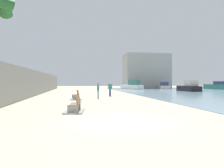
# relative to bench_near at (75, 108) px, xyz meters

# --- Properties ---
(ground_plane) EXTENTS (120.00, 120.00, 0.00)m
(ground_plane) POSITION_rel_bench_near_xyz_m (2.06, 14.61, -0.23)
(ground_plane) COLOR #C6B793
(seawall) EXTENTS (0.80, 64.00, 3.24)m
(seawall) POSITION_rel_bench_near_xyz_m (-5.44, 14.61, 1.39)
(seawall) COLOR gray
(seawall) RESTS_ON ground
(bench_near) EXTENTS (1.33, 2.21, 0.98)m
(bench_near) POSITION_rel_bench_near_xyz_m (0.00, 0.00, 0.00)
(bench_near) COLOR gray
(bench_near) RESTS_ON ground
(bench_far) EXTENTS (1.27, 2.18, 0.98)m
(bench_far) POSITION_rel_bench_near_xyz_m (0.03, 9.00, 0.00)
(bench_far) COLOR gray
(bench_far) RESTS_ON ground
(person_walking) EXTENTS (0.52, 0.24, 1.76)m
(person_walking) POSITION_rel_bench_near_xyz_m (4.23, 13.31, 0.80)
(person_walking) COLOR navy
(person_walking) RESTS_ON ground
(person_standing) EXTENTS (0.23, 0.53, 1.69)m
(person_standing) POSITION_rel_bench_near_xyz_m (2.37, 9.70, 0.75)
(person_standing) COLOR teal
(person_standing) RESTS_ON ground
(boat_mid_bay) EXTENTS (3.45, 5.88, 1.70)m
(boat_mid_bay) POSITION_rel_bench_near_xyz_m (21.29, 36.70, 0.42)
(boat_mid_bay) COLOR beige
(boat_mid_bay) RESTS_ON water_bay
(boat_outer) EXTENTS (2.26, 7.67, 1.87)m
(boat_outer) POSITION_rel_bench_near_xyz_m (32.56, 32.24, 0.53)
(boat_outer) COLOR #337060
(boat_outer) RESTS_ON water_bay
(boat_far_right) EXTENTS (2.62, 5.00, 2.02)m
(boat_far_right) POSITION_rel_bench_near_xyz_m (20.84, 23.93, 0.55)
(boat_far_right) COLOR black
(boat_far_right) RESTS_ON water_bay
(boat_distant) EXTENTS (4.06, 7.51, 2.19)m
(boat_distant) POSITION_rel_bench_near_xyz_m (13.12, 36.28, 0.60)
(boat_distant) COLOR white
(boat_distant) RESTS_ON water_bay
(harbor_building) EXTENTS (12.00, 6.00, 9.22)m
(harbor_building) POSITION_rel_bench_near_xyz_m (18.75, 42.61, 4.37)
(harbor_building) COLOR #9E9E99
(harbor_building) RESTS_ON ground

